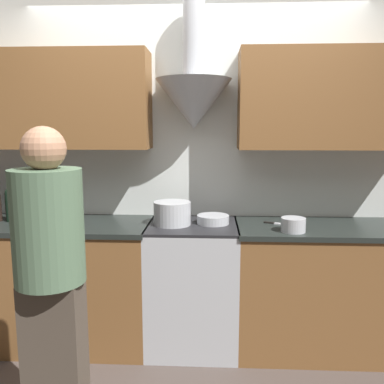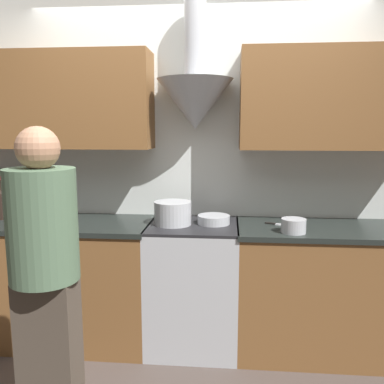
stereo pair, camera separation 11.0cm
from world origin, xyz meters
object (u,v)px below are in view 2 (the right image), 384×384
(person_foreground_left, at_px, (45,278))
(stove_range, at_px, (193,285))
(stock_pot, at_px, (173,213))
(wine_bottle_6, at_px, (27,203))
(saucepan, at_px, (293,226))
(wine_bottle_4, at_px, (1,202))
(mixing_bowl, at_px, (214,219))
(wine_bottle_5, at_px, (15,201))

(person_foreground_left, bearing_deg, stove_range, 59.51)
(stove_range, bearing_deg, stock_pot, -173.19)
(wine_bottle_6, xyz_separation_m, saucepan, (1.93, -0.21, -0.08))
(wine_bottle_4, bearing_deg, stock_pot, -2.07)
(saucepan, bearing_deg, mixing_bowl, 158.85)
(wine_bottle_4, height_order, saucepan, wine_bottle_4)
(wine_bottle_5, bearing_deg, wine_bottle_4, 179.82)
(wine_bottle_5, relative_size, wine_bottle_6, 1.09)
(wine_bottle_5, xyz_separation_m, saucepan, (2.02, -0.21, -0.09))
(stock_pot, distance_m, saucepan, 0.84)
(stock_pot, bearing_deg, wine_bottle_4, 177.93)
(wine_bottle_4, bearing_deg, mixing_bowl, -0.00)
(stock_pot, bearing_deg, saucepan, -10.92)
(wine_bottle_5, xyz_separation_m, wine_bottle_6, (0.09, 0.01, -0.01))
(wine_bottle_5, bearing_deg, stove_range, -1.27)
(wine_bottle_6, bearing_deg, wine_bottle_4, -177.99)
(mixing_bowl, bearing_deg, saucepan, -21.15)
(wine_bottle_5, bearing_deg, stock_pot, -2.25)
(stove_range, xyz_separation_m, wine_bottle_6, (-1.26, 0.04, 0.59))
(wine_bottle_5, distance_m, mixing_bowl, 1.49)
(mixing_bowl, xyz_separation_m, saucepan, (0.53, -0.21, 0.02))
(wine_bottle_5, bearing_deg, person_foreground_left, -56.02)
(wine_bottle_5, height_order, mixing_bowl, wine_bottle_5)
(saucepan, xyz_separation_m, person_foreground_left, (-1.29, -0.87, -0.07))
(mixing_bowl, distance_m, saucepan, 0.57)
(stove_range, height_order, wine_bottle_6, wine_bottle_6)
(saucepan, bearing_deg, wine_bottle_6, 173.71)
(wine_bottle_4, height_order, wine_bottle_6, same)
(wine_bottle_5, relative_size, mixing_bowl, 1.51)
(stove_range, relative_size, mixing_bowl, 3.98)
(stove_range, xyz_separation_m, saucepan, (0.68, -0.18, 0.50))
(stove_range, xyz_separation_m, wine_bottle_5, (-1.34, 0.03, 0.60))
(saucepan, relative_size, person_foreground_left, 0.10)
(stove_range, xyz_separation_m, stock_pot, (-0.15, -0.02, 0.54))
(stock_pot, relative_size, person_foreground_left, 0.16)
(stock_pot, bearing_deg, mixing_bowl, 9.25)
(wine_bottle_6, bearing_deg, wine_bottle_5, -175.22)
(wine_bottle_5, height_order, stock_pot, wine_bottle_5)
(wine_bottle_4, distance_m, person_foreground_left, 1.37)
(wine_bottle_5, bearing_deg, mixing_bowl, 0.01)
(stove_range, xyz_separation_m, wine_bottle_4, (-1.46, 0.03, 0.59))
(stove_range, distance_m, wine_bottle_5, 1.47)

